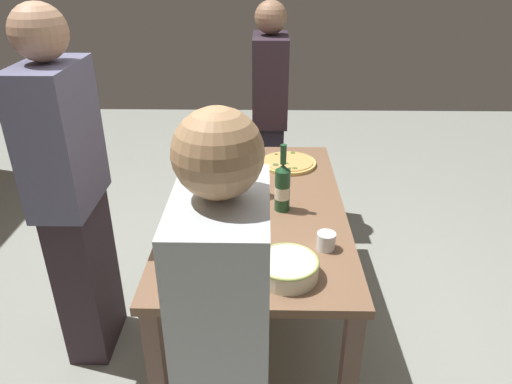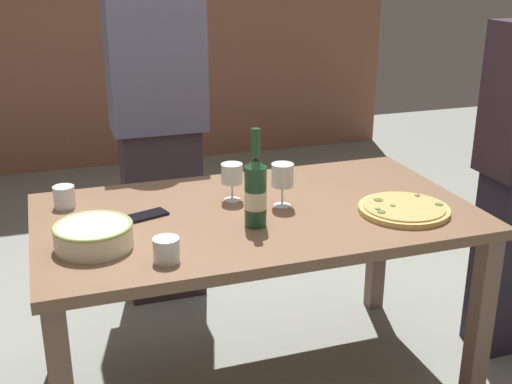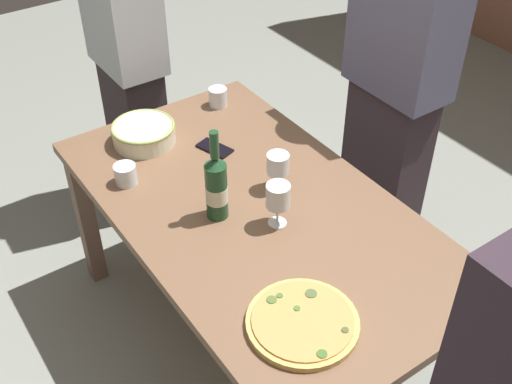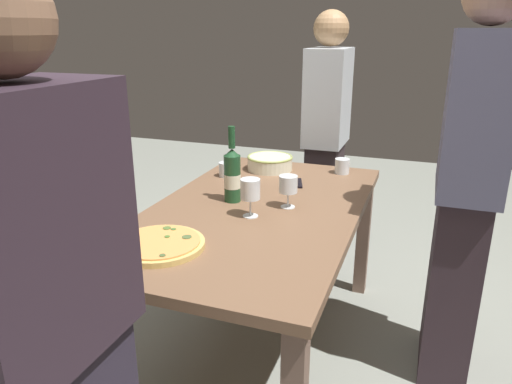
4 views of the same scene
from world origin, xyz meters
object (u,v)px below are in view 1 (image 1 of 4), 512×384
Objects in this scene: cell_phone at (238,246)px; person_guest_left at (270,119)px; serving_bowl at (287,267)px; cup_ceramic at (185,278)px; person_guest_right at (226,370)px; pizza at (289,163)px; wine_glass_near_pizza at (254,176)px; wine_glass_by_bottle at (229,191)px; person_host at (72,197)px; dining_table at (256,220)px; cup_amber at (326,241)px; wine_bottle at (282,187)px.

person_guest_left is (1.56, -0.15, 0.07)m from cell_phone.
cup_ceramic is (-0.07, 0.40, -0.00)m from serving_bowl.
person_guest_right is at bearing 0.23° from person_guest_left.
wine_glass_near_pizza reaches higher than pizza.
pizza is 4.05× the size of cup_ceramic.
serving_bowl is at bearing -62.74° from cell_phone.
wine_glass_by_bottle is 0.74m from person_host.
cup_ceramic is at bearing -6.66° from person_guest_left.
person_guest_left is (1.17, -0.08, 0.17)m from dining_table.
cup_amber is (-0.40, -0.31, 0.13)m from dining_table.
pizza is at bearing -2.79° from serving_bowl.
person_guest_left is 2.32m from person_guest_right.
wine_glass_by_bottle is 0.36m from cell_phone.
person_guest_left reaches higher than cup_amber.
wine_bottle is at bearing 41.96° from cell_phone.
cell_phone is at bearing 149.58° from wine_bottle.
dining_table is 0.98× the size of person_guest_left.
serving_bowl is 1.77m from person_guest_left.
wine_glass_near_pizza is at bearing -17.66° from cup_ceramic.
wine_glass_by_bottle is 1.10m from person_guest_right.
cup_amber is at bearing -23.53° from person_guest_right.
dining_table is at bearing 62.11° from cell_phone.
cup_amber is 0.05× the size of person_guest_left.
wine_glass_near_pizza is at bearing 6.95° from person_host.
person_guest_right reaches higher than serving_bowl.
serving_bowl is (-0.60, -0.13, 0.14)m from dining_table.
pizza is at bearing 13.35° from person_guest_left.
serving_bowl is 3.08× the size of cup_amber.
person_guest_left is at bearing -0.24° from person_guest_right.
person_guest_left reaches higher than wine_glass_by_bottle.
pizza is at bearing -29.76° from wine_glass_by_bottle.
wine_bottle is 0.42m from cell_phone.
dining_table is 1.19m from person_guest_left.
person_guest_right is at bearing -107.26° from cell_phone.
dining_table is at bearing 159.63° from pizza.
wine_glass_near_pizza reaches higher than cell_phone.
cell_phone is 0.76m from person_guest_right.
person_host is at bearing 109.77° from wine_glass_near_pizza.
wine_glass_by_bottle is (-0.05, 0.13, 0.20)m from dining_table.
cup_amber is (-0.90, -0.12, 0.03)m from pizza.
cup_amber is at bearing -141.60° from dining_table.
person_host is 1.24m from person_guest_right.
wine_bottle reaches higher than cup_amber.
person_host reaches higher than wine_glass_by_bottle.
person_guest_left reaches higher than wine_bottle.
person_host is (0.47, 0.60, 0.10)m from cup_ceramic.
person_guest_right is (-0.55, 0.20, 0.03)m from serving_bowl.
cup_amber is at bearing -127.59° from wine_glass_by_bottle.
wine_glass_near_pizza is (0.71, 0.15, 0.07)m from serving_bowl.
pizza is 2.27× the size of wine_glass_by_bottle.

